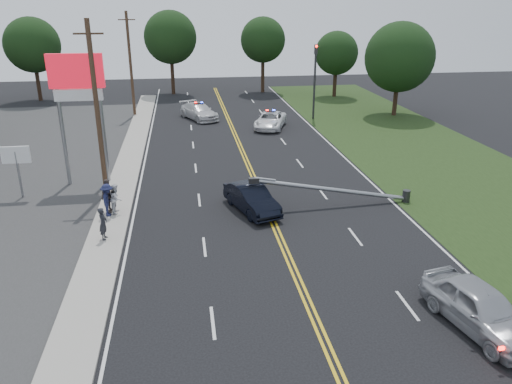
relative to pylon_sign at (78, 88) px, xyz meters
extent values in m
plane|color=black|center=(10.50, -14.00, -6.00)|extent=(120.00, 120.00, 0.00)
cube|color=#9F9A90|center=(2.10, -4.00, -5.94)|extent=(1.80, 70.00, 0.12)
cube|color=black|center=(24.00, -4.00, -5.99)|extent=(12.00, 80.00, 0.01)
cube|color=gold|center=(10.50, -4.00, -5.99)|extent=(0.36, 80.00, 0.00)
cylinder|color=gray|center=(-1.20, 0.00, -2.50)|extent=(0.24, 0.24, 7.00)
cylinder|color=gray|center=(1.20, 0.00, -2.50)|extent=(0.24, 0.24, 7.00)
cube|color=#AB0B1B|center=(0.00, 0.00, 1.00)|extent=(3.20, 0.35, 2.00)
cube|color=white|center=(0.00, 0.00, -0.40)|extent=(2.80, 0.30, 0.70)
cylinder|color=gray|center=(-3.50, -2.00, -4.60)|extent=(0.14, 0.14, 2.80)
cube|color=white|center=(-3.50, -2.00, -3.40)|extent=(1.60, 0.12, 1.00)
cylinder|color=#2D2D30|center=(18.80, 16.00, -2.50)|extent=(0.20, 0.20, 7.00)
cube|color=#2D2D30|center=(18.80, 16.00, 0.60)|extent=(0.28, 0.28, 0.90)
sphere|color=#FF0C07|center=(18.80, 15.84, 0.90)|extent=(0.22, 0.22, 0.22)
cylinder|color=#2D2D30|center=(18.60, -6.00, -5.65)|extent=(0.44, 0.44, 0.70)
cylinder|color=gray|center=(14.17, -6.00, -5.02)|extent=(8.90, 0.24, 1.80)
cube|color=#2D2D30|center=(9.74, -6.00, -4.23)|extent=(0.55, 0.32, 0.30)
cylinder|color=#382619|center=(1.30, -2.00, -1.00)|extent=(0.28, 0.28, 10.00)
cube|color=#382619|center=(1.30, -2.00, 3.20)|extent=(1.60, 0.10, 0.10)
cylinder|color=#382619|center=(1.30, 20.00, -1.00)|extent=(0.28, 0.28, 10.00)
cube|color=#382619|center=(1.30, 20.00, 3.20)|extent=(1.60, 0.10, 0.10)
cylinder|color=black|center=(-10.22, 30.02, -4.18)|extent=(0.44, 0.44, 3.63)
sphere|color=black|center=(-10.22, 30.02, 0.25)|extent=(6.12, 6.12, 6.12)
cylinder|color=black|center=(5.09, 32.18, -4.03)|extent=(0.44, 0.44, 3.94)
sphere|color=black|center=(5.09, 32.18, 0.79)|extent=(6.27, 6.27, 6.27)
cylinder|color=black|center=(16.32, 31.96, -4.14)|extent=(0.44, 0.44, 3.71)
sphere|color=black|center=(16.32, 31.96, 0.40)|extent=(5.50, 5.50, 5.50)
cylinder|color=black|center=(24.44, 27.63, -4.51)|extent=(0.44, 0.44, 2.97)
sphere|color=black|center=(24.44, 27.63, -0.89)|extent=(5.07, 5.07, 5.07)
cylinder|color=black|center=(27.35, 16.41, -4.33)|extent=(0.44, 0.44, 3.33)
sphere|color=black|center=(27.35, 16.41, -0.27)|extent=(6.75, 6.75, 6.75)
imported|color=black|center=(9.61, -6.04, -5.27)|extent=(2.86, 4.67, 1.45)
imported|color=#A7A9AF|center=(16.07, -17.62, -5.19)|extent=(2.84, 5.05, 1.62)
imported|color=white|center=(13.96, 12.83, -5.29)|extent=(3.95, 5.59, 1.42)
imported|color=silver|center=(7.69, 17.47, -5.24)|extent=(4.11, 5.65, 1.52)
imported|color=#222329|center=(2.08, -8.66, -5.07)|extent=(0.43, 0.62, 1.61)
imported|color=silver|center=(2.32, -5.45, -5.07)|extent=(0.67, 0.83, 1.62)
imported|color=#191E40|center=(1.94, -5.81, -4.99)|extent=(0.68, 1.16, 1.77)
imported|color=#4F433F|center=(1.88, -5.28, -4.94)|extent=(0.84, 1.19, 1.87)
camera|label=1|loc=(6.14, -31.15, 4.84)|focal=35.00mm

